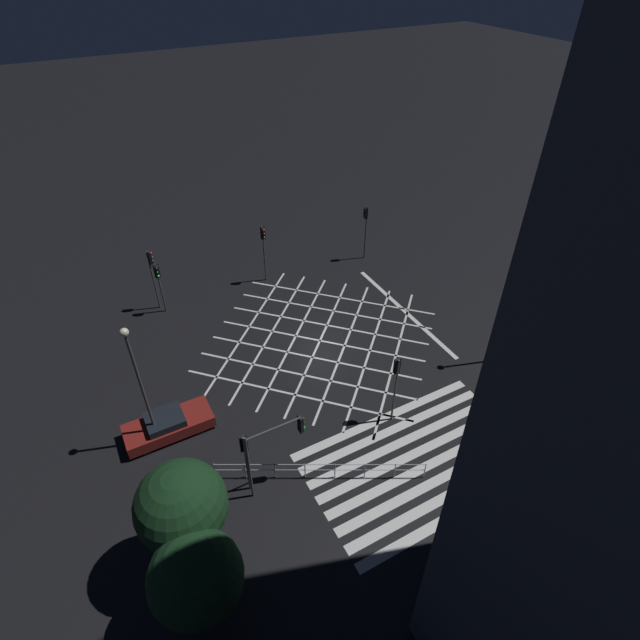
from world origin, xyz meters
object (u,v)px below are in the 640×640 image
(traffic_light_nw_main, at_px, (152,268))
(traffic_light_sw_main, at_px, (278,442))
(traffic_light_median_south, at_px, (396,377))
(street_lamp_west, at_px, (523,298))
(traffic_light_median_north, at_px, (264,243))
(traffic_light_nw_cross, at_px, (159,279))
(street_tree_near, at_px, (181,506))
(traffic_light_sw_cross, at_px, (245,452))
(waiting_car, at_px, (168,425))
(traffic_light_ne_main, at_px, (365,222))
(street_lamp_east, at_px, (138,375))
(street_lamp_far, at_px, (631,349))
(street_tree_far, at_px, (196,578))

(traffic_light_nw_main, bearing_deg, traffic_light_sw_main, -84.90)
(traffic_light_median_south, relative_size, street_lamp_west, 0.59)
(traffic_light_median_north, distance_m, street_lamp_west, 17.91)
(traffic_light_sw_main, bearing_deg, street_lamp_west, 4.98)
(traffic_light_nw_cross, bearing_deg, street_tree_near, -10.53)
(traffic_light_median_south, distance_m, traffic_light_nw_cross, 17.47)
(traffic_light_nw_main, relative_size, traffic_light_median_south, 1.04)
(traffic_light_sw_cross, height_order, street_tree_near, street_tree_near)
(waiting_car, bearing_deg, traffic_light_nw_main, 78.02)
(traffic_light_median_south, height_order, street_tree_near, street_tree_near)
(traffic_light_sw_main, distance_m, traffic_light_median_south, 7.04)
(waiting_car, bearing_deg, traffic_light_median_north, 46.56)
(traffic_light_nw_main, relative_size, street_lamp_west, 0.61)
(traffic_light_median_south, xyz_separation_m, traffic_light_sw_cross, (-8.40, -0.32, -0.40))
(traffic_light_ne_main, relative_size, traffic_light_nw_cross, 1.17)
(street_lamp_east, bearing_deg, traffic_light_sw_cross, -56.73)
(traffic_light_median_north, height_order, street_lamp_far, street_lamp_far)
(traffic_light_nw_main, xyz_separation_m, street_lamp_far, (17.91, -21.57, 2.19))
(traffic_light_nw_cross, distance_m, waiting_car, 11.13)
(traffic_light_median_north, xyz_separation_m, street_tree_far, (-11.40, -20.70, 0.34))
(traffic_light_sw_cross, xyz_separation_m, street_tree_far, (-3.58, -4.74, 0.84))
(traffic_light_ne_main, relative_size, traffic_light_median_north, 0.99)
(traffic_light_nw_cross, relative_size, waiting_car, 0.84)
(traffic_light_sw_cross, xyz_separation_m, street_lamp_east, (-3.19, 4.86, 2.09))
(traffic_light_nw_main, distance_m, traffic_light_median_south, 18.16)
(street_lamp_west, bearing_deg, street_lamp_far, -85.69)
(traffic_light_median_south, relative_size, street_lamp_east, 0.58)
(traffic_light_ne_main, bearing_deg, waiting_car, 28.78)
(traffic_light_median_north, distance_m, street_lamp_east, 15.71)
(traffic_light_nw_cross, bearing_deg, traffic_light_median_south, 28.45)
(traffic_light_sw_cross, bearing_deg, traffic_light_median_north, -26.11)
(traffic_light_nw_main, relative_size, street_lamp_far, 0.52)
(traffic_light_median_south, relative_size, waiting_car, 0.96)
(traffic_light_nw_cross, height_order, street_lamp_far, street_lamp_far)
(traffic_light_nw_main, relative_size, traffic_light_sw_cross, 1.19)
(traffic_light_sw_cross, height_order, street_tree_far, street_tree_far)
(traffic_light_sw_main, height_order, street_lamp_west, street_lamp_west)
(traffic_light_nw_main, bearing_deg, street_lamp_far, -50.30)
(traffic_light_nw_main, distance_m, waiting_car, 11.85)
(traffic_light_median_south, bearing_deg, street_lamp_west, -86.54)
(traffic_light_nw_main, bearing_deg, traffic_light_median_south, -62.08)
(traffic_light_nw_cross, xyz_separation_m, traffic_light_median_north, (7.74, 0.27, 0.49))
(traffic_light_nw_cross, bearing_deg, traffic_light_sw_cross, -0.29)
(traffic_light_sw_main, bearing_deg, traffic_light_median_north, 68.75)
(traffic_light_ne_main, height_order, street_tree_far, street_tree_far)
(street_lamp_east, height_order, waiting_car, street_lamp_east)
(traffic_light_ne_main, relative_size, traffic_light_sw_cross, 1.18)
(waiting_car, bearing_deg, traffic_light_nw_cross, 76.34)
(traffic_light_median_south, height_order, traffic_light_ne_main, traffic_light_ne_main)
(street_tree_far, height_order, waiting_car, street_tree_far)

